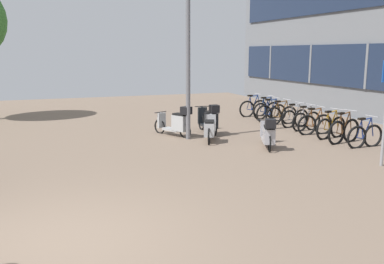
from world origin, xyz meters
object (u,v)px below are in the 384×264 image
(lamp_post, at_px, (188,27))
(bicycle_rack_07, at_px, (271,113))
(bicycle_rack_05, at_px, (295,118))
(bicycle_rack_02, at_px, (331,128))
(bicycle_rack_06, at_px, (281,115))
(bicycle_rack_04, at_px, (306,121))
(scooter_far, at_px, (209,120))
(bicycle_rack_03, at_px, (315,124))
(bicycle_rack_09, at_px, (253,108))
(scooter_mid, at_px, (268,134))
(bicycle_rack_01, at_px, (344,131))
(bicycle_rack_00, at_px, (365,136))
(scooter_extra, at_px, (177,122))
(bicycle_rack_08, at_px, (267,110))
(scooter_near, at_px, (210,129))

(lamp_post, bearing_deg, bicycle_rack_07, 26.03)
(bicycle_rack_05, relative_size, bicycle_rack_07, 0.91)
(bicycle_rack_02, xyz_separation_m, bicycle_rack_06, (-0.04, 2.83, 0.00))
(bicycle_rack_04, distance_m, scooter_far, 3.45)
(bicycle_rack_03, distance_m, bicycle_rack_09, 4.24)
(bicycle_rack_03, height_order, bicycle_rack_06, bicycle_rack_06)
(lamp_post, bearing_deg, bicycle_rack_05, 8.40)
(bicycle_rack_06, xyz_separation_m, scooter_mid, (-2.57, -3.41, 0.07))
(bicycle_rack_01, relative_size, lamp_post, 0.23)
(scooter_far, bearing_deg, bicycle_rack_00, -45.80)
(scooter_extra, xyz_separation_m, lamp_post, (0.20, -0.51, 2.97))
(scooter_mid, bearing_deg, scooter_far, 104.93)
(bicycle_rack_01, bearing_deg, scooter_mid, 177.06)
(bicycle_rack_04, distance_m, bicycle_rack_08, 2.83)
(lamp_post, bearing_deg, scooter_extra, 111.37)
(scooter_mid, xyz_separation_m, scooter_extra, (-1.87, 2.56, 0.04))
(bicycle_rack_00, xyz_separation_m, bicycle_rack_04, (0.01, 2.83, 0.00))
(bicycle_rack_05, xyz_separation_m, scooter_far, (-3.41, -0.07, 0.14))
(bicycle_rack_05, height_order, scooter_mid, scooter_mid)
(bicycle_rack_06, distance_m, bicycle_rack_07, 0.71)
(bicycle_rack_01, height_order, scooter_far, scooter_far)
(bicycle_rack_01, distance_m, bicycle_rack_03, 1.42)
(bicycle_rack_00, bearing_deg, bicycle_rack_05, 89.50)
(scooter_near, distance_m, lamp_post, 3.14)
(bicycle_rack_05, height_order, scooter_far, scooter_far)
(lamp_post, bearing_deg, bicycle_rack_06, 17.71)
(bicycle_rack_05, height_order, scooter_near, bicycle_rack_05)
(bicycle_rack_08, distance_m, scooter_far, 4.10)
(bicycle_rack_05, distance_m, bicycle_rack_07, 1.42)
(scooter_mid, xyz_separation_m, lamp_post, (-1.67, 2.05, 3.01))
(scooter_mid, bearing_deg, lamp_post, 129.06)
(bicycle_rack_06, bearing_deg, scooter_far, -166.72)
(bicycle_rack_00, height_order, bicycle_rack_07, bicycle_rack_07)
(bicycle_rack_03, height_order, scooter_near, bicycle_rack_03)
(bicycle_rack_00, bearing_deg, bicycle_rack_06, 91.38)
(bicycle_rack_01, xyz_separation_m, scooter_extra, (-4.39, 2.69, 0.10))
(bicycle_rack_07, xyz_separation_m, scooter_far, (-3.26, -1.48, 0.13))
(bicycle_rack_04, bearing_deg, bicycle_rack_07, 93.57)
(bicycle_rack_08, distance_m, scooter_extra, 5.15)
(bicycle_rack_01, height_order, bicycle_rack_02, bicycle_rack_01)
(bicycle_rack_04, xyz_separation_m, bicycle_rack_07, (-0.13, 2.12, 0.01))
(scooter_far, xyz_separation_m, lamp_post, (-0.96, -0.58, 2.96))
(bicycle_rack_02, height_order, bicycle_rack_04, bicycle_rack_02)
(bicycle_rack_04, bearing_deg, scooter_far, 169.26)
(scooter_extra, bearing_deg, bicycle_rack_09, 34.01)
(bicycle_rack_01, xyz_separation_m, bicycle_rack_04, (0.16, 2.12, -0.03))
(bicycle_rack_03, bearing_deg, bicycle_rack_02, -83.07)
(bicycle_rack_05, bearing_deg, bicycle_rack_06, 100.66)
(bicycle_rack_09, xyz_separation_m, scooter_far, (-3.23, -2.89, 0.12))
(lamp_post, bearing_deg, scooter_mid, -50.94)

